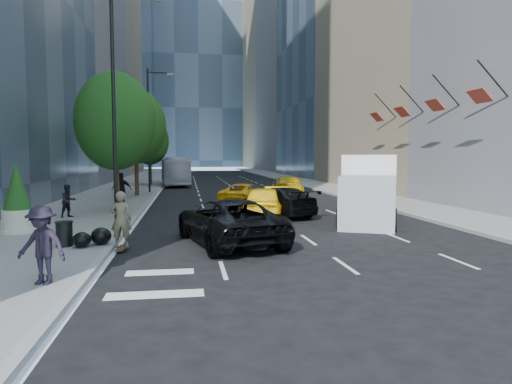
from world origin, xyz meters
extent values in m
plane|color=black|center=(0.00, 0.00, 0.00)|extent=(160.00, 160.00, 0.00)
cube|color=slate|center=(-9.00, 30.00, 0.07)|extent=(6.00, 120.00, 0.15)
cube|color=slate|center=(10.00, 30.00, 0.07)|extent=(4.00, 120.00, 0.15)
cube|color=#33414F|center=(-22.00, 92.00, 30.00)|extent=(20.00, 28.00, 60.00)
cube|color=slate|center=(22.00, 74.00, 32.50)|extent=(20.00, 24.00, 65.00)
cube|color=#82735A|center=(22.00, 98.00, 25.00)|extent=(20.00, 24.00, 50.00)
cube|color=#33414F|center=(0.00, 120.00, 45.00)|extent=(40.00, 20.00, 90.00)
cylinder|color=black|center=(-6.50, 4.00, 5.15)|extent=(0.16, 0.16, 10.00)
cylinder|color=black|center=(-6.50, 22.00, 5.15)|extent=(0.16, 0.16, 10.00)
cylinder|color=black|center=(-5.60, 22.00, 9.85)|extent=(1.80, 0.12, 0.12)
cube|color=#99998C|center=(-4.70, 22.00, 9.75)|extent=(0.50, 0.22, 0.15)
cylinder|color=#312013|center=(-7.20, 9.00, 1.72)|extent=(0.30, 0.30, 3.15)
ellipsoid|color=#14340E|center=(-7.20, 9.00, 4.98)|extent=(4.20, 4.20, 5.25)
cylinder|color=#312013|center=(-7.20, 19.00, 1.84)|extent=(0.30, 0.30, 3.38)
ellipsoid|color=#14340E|center=(-7.20, 19.00, 5.32)|extent=(4.50, 4.50, 5.62)
cylinder|color=#312013|center=(-7.20, 32.00, 1.61)|extent=(0.30, 0.30, 2.93)
ellipsoid|color=#14340E|center=(-7.20, 32.00, 4.63)|extent=(3.90, 3.90, 4.88)
cylinder|color=black|center=(-6.40, 40.00, 2.75)|extent=(0.14, 0.14, 5.20)
imported|color=black|center=(-6.40, 40.00, 4.35)|extent=(2.48, 0.53, 1.00)
cylinder|color=black|center=(11.15, 4.00, 6.85)|extent=(1.75, 0.08, 1.75)
cube|color=#9D3424|center=(10.50, 4.00, 6.00)|extent=(0.64, 1.30, 0.64)
cylinder|color=black|center=(11.15, 8.00, 6.85)|extent=(1.75, 0.08, 1.75)
cube|color=#9D3424|center=(10.50, 8.00, 6.00)|extent=(0.64, 1.30, 0.64)
cylinder|color=black|center=(11.15, 12.00, 6.85)|extent=(1.75, 0.08, 1.75)
cube|color=#9D3424|center=(10.50, 12.00, 6.00)|extent=(0.64, 1.30, 0.64)
cylinder|color=black|center=(11.15, 16.00, 6.85)|extent=(1.75, 0.08, 1.75)
cube|color=#9D3424|center=(10.50, 16.00, 6.00)|extent=(0.64, 1.30, 0.64)
imported|color=brown|center=(-5.60, -1.04, 0.93)|extent=(0.71, 0.49, 1.86)
imported|color=black|center=(-2.00, -0.29, 0.81)|extent=(3.98, 6.28, 1.62)
imported|color=black|center=(1.20, 6.88, 0.75)|extent=(3.79, 5.61, 1.51)
imported|color=yellow|center=(0.50, 6.50, 0.80)|extent=(3.11, 5.06, 1.61)
imported|color=yellow|center=(1.85, 10.60, 0.65)|extent=(1.93, 4.12, 1.31)
imported|color=#FFB70D|center=(0.20, 13.00, 0.67)|extent=(4.00, 5.31, 1.34)
imported|color=#E2B70B|center=(4.20, 17.98, 0.77)|extent=(2.83, 5.55, 1.54)
imported|color=silver|center=(-4.64, 32.78, 1.49)|extent=(3.23, 10.83, 2.98)
cube|color=silver|center=(5.49, 5.08, 1.84)|extent=(4.05, 5.14, 2.68)
cube|color=gray|center=(4.10, 2.01, 1.14)|extent=(2.90, 2.75, 2.28)
cylinder|color=black|center=(2.99, 2.08, 0.50)|extent=(0.73, 1.05, 0.99)
cylinder|color=black|center=(4.88, 1.22, 0.50)|extent=(0.73, 1.05, 0.99)
cylinder|color=black|center=(5.20, 6.96, 0.50)|extent=(0.73, 1.05, 0.99)
cylinder|color=black|center=(7.10, 6.10, 0.50)|extent=(0.73, 1.05, 0.99)
imported|color=black|center=(-9.15, 6.79, 0.95)|extent=(0.98, 0.97, 1.59)
imported|color=black|center=(-7.26, 11.29, 1.14)|extent=(1.20, 0.58, 1.99)
imported|color=black|center=(-6.80, -5.25, 1.07)|extent=(1.35, 1.03, 1.84)
cylinder|color=black|center=(-7.48, -0.65, 0.55)|extent=(0.53, 0.53, 0.79)
cylinder|color=beige|center=(-9.98, 2.46, 0.60)|extent=(1.13, 1.13, 0.91)
cone|color=#14340E|center=(-9.98, 2.46, 1.97)|extent=(1.02, 1.02, 1.82)
ellipsoid|color=black|center=(-6.34, -0.53, 0.44)|extent=(0.68, 0.75, 0.58)
ellipsoid|color=black|center=(-6.86, -0.95, 0.40)|extent=(0.59, 0.65, 0.50)
camera|label=1|loc=(-3.45, -16.30, 3.14)|focal=32.00mm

